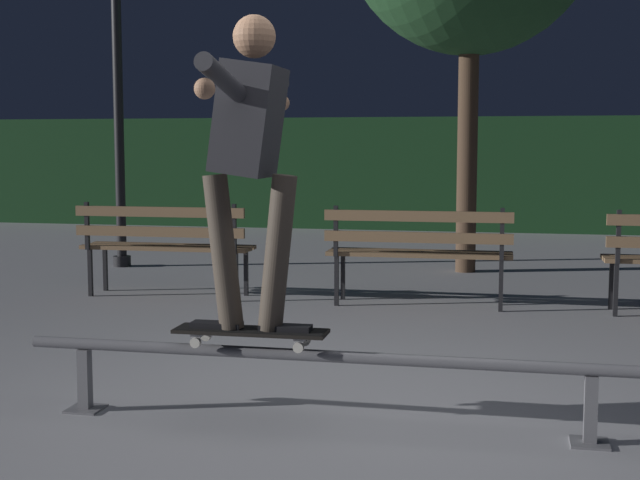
# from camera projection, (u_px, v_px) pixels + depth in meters

# --- Properties ---
(ground_plane) EXTENTS (90.00, 90.00, 0.00)m
(ground_plane) POSITION_uv_depth(u_px,v_px,m) (326.00, 421.00, 4.54)
(ground_plane) COLOR #99999E
(hedge_backdrop) EXTENTS (24.00, 1.20, 1.85)m
(hedge_backdrop) POSITION_uv_depth(u_px,v_px,m) (457.00, 173.00, 14.87)
(hedge_backdrop) COLOR #193D1E
(hedge_backdrop) RESTS_ON ground
(grind_rail) EXTENTS (3.14, 0.18, 0.39)m
(grind_rail) POSITION_uv_depth(u_px,v_px,m) (322.00, 366.00, 4.43)
(grind_rail) COLOR slate
(grind_rail) RESTS_ON ground
(skateboard) EXTENTS (0.78, 0.21, 0.09)m
(skateboard) POSITION_uv_depth(u_px,v_px,m) (251.00, 332.00, 4.49)
(skateboard) COLOR black
(skateboard) RESTS_ON grind_rail
(skateboarder) EXTENTS (0.62, 1.41, 1.56)m
(skateboarder) POSITION_uv_depth(u_px,v_px,m) (250.00, 146.00, 4.39)
(skateboarder) COLOR black
(skateboarder) RESTS_ON skateboard
(park_bench_leftmost) EXTENTS (1.60, 0.43, 0.88)m
(park_bench_leftmost) POSITION_uv_depth(u_px,v_px,m) (164.00, 240.00, 8.16)
(park_bench_leftmost) COLOR black
(park_bench_leftmost) RESTS_ON ground
(park_bench_left_center) EXTENTS (1.60, 0.43, 0.88)m
(park_bench_left_center) POSITION_uv_depth(u_px,v_px,m) (419.00, 246.00, 7.67)
(park_bench_left_center) COLOR black
(park_bench_left_center) RESTS_ON ground
(lamp_post_left) EXTENTS (0.32, 0.32, 3.90)m
(lamp_post_left) POSITION_uv_depth(u_px,v_px,m) (117.00, 49.00, 10.04)
(lamp_post_left) COLOR black
(lamp_post_left) RESTS_ON ground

